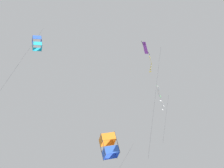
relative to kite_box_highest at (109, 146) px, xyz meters
name	(u,v)px	position (x,y,z in m)	size (l,w,h in m)	color
kite_box_highest	(109,146)	(0.00, 0.00, 0.00)	(4.36, 4.09, 9.65)	orange
kite_diamond_near_right	(159,92)	(5.67, 0.91, 3.70)	(1.30, 1.20, 6.25)	white
kite_box_low_drifter	(37,44)	(0.63, -9.39, 6.47)	(3.17, 2.85, 8.89)	blue
kite_diamond_far_centre	(146,50)	(8.12, -3.68, 4.19)	(1.81, 1.47, 10.22)	purple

